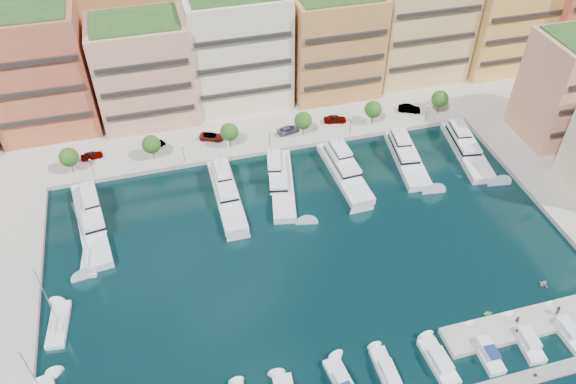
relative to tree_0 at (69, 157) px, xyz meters
name	(u,v)px	position (x,y,z in m)	size (l,w,h in m)	color
ground	(313,257)	(40.00, -33.50, -4.74)	(400.00, 400.00, 0.00)	black
north_quay	(241,78)	(40.00, 28.50, -4.74)	(220.00, 64.00, 2.00)	#9E998E
hillside	(210,2)	(40.00, 76.50, -4.74)	(240.00, 40.00, 58.00)	#1C3D19
finger_pier	(539,322)	(70.00, -55.50, -4.74)	(32.00, 5.00, 2.00)	#9E998E
apartment_1	(38,71)	(-4.00, 18.49, 9.57)	(20.00, 16.50, 26.80)	#B6653C
apartment_2	(143,70)	(17.00, 16.49, 7.57)	(20.00, 15.50, 22.80)	#E1987D
apartment_3	(237,47)	(38.00, 18.49, 9.07)	(22.00, 16.50, 25.80)	#F9E3C0
apartment_4	(334,43)	(60.00, 16.49, 8.07)	(20.00, 15.50, 23.80)	#C07A48
apartment_5	(419,22)	(82.00, 18.49, 9.57)	(22.00, 16.50, 26.80)	#E3C378
apartment_6	(504,23)	(104.00, 16.49, 7.57)	(20.00, 15.50, 22.80)	gold
apartment_east_a	(574,87)	(102.00, -13.51, 7.57)	(18.00, 14.50, 22.80)	#E1987D
backblock_1	(125,9)	(15.00, 40.50, 11.26)	(26.00, 18.00, 30.00)	#C07A48
tree_0	(69,157)	(0.00, 0.00, 0.00)	(3.80, 3.80, 5.65)	#473323
tree_1	(151,144)	(16.00, 0.00, 0.00)	(3.80, 3.80, 5.65)	#473323
tree_2	(229,132)	(32.00, 0.00, 0.00)	(3.80, 3.80, 5.65)	#473323
tree_3	(303,120)	(48.00, 0.00, 0.00)	(3.80, 3.80, 5.65)	#473323
tree_4	(373,109)	(64.00, 0.00, 0.00)	(3.80, 3.80, 5.65)	#473323
tree_5	(440,99)	(80.00, 0.00, 0.00)	(3.80, 3.80, 5.65)	#473323
lamppost_0	(91,165)	(4.00, -2.30, -0.92)	(0.30, 0.30, 4.20)	black
lamppost_1	(183,150)	(22.00, -2.30, -0.92)	(0.30, 0.30, 4.20)	black
lamppost_2	(269,136)	(40.00, -2.30, -0.92)	(0.30, 0.30, 4.20)	black
lamppost_3	(351,123)	(58.00, -2.30, -0.92)	(0.30, 0.30, 4.20)	black
lamppost_4	(427,110)	(76.00, -2.30, -0.92)	(0.30, 0.30, 4.20)	black
yacht_0	(91,218)	(3.19, -14.90, -3.53)	(7.25, 23.07, 7.30)	silver
yacht_2	(226,191)	(28.44, -13.86, -3.53)	(4.34, 20.45, 7.30)	silver
yacht_3	(281,180)	(39.48, -13.74, -3.53)	(8.17, 20.62, 7.30)	silver
yacht_4	(343,169)	(52.57, -13.52, -3.65)	(5.79, 19.79, 7.30)	silver
yacht_5	(406,156)	(66.51, -12.94, -3.53)	(7.13, 18.90, 7.30)	silver
yacht_6	(466,147)	(79.90, -13.52, -3.53)	(7.58, 20.19, 7.30)	silver
cruiser_5	(388,375)	(43.65, -58.10, -4.20)	(2.42, 8.85, 2.55)	white
cruiser_6	(439,362)	(51.56, -58.09, -4.20)	(3.29, 8.14, 2.55)	white
cruiser_7	(485,350)	(59.04, -58.11, -4.17)	(2.75, 8.16, 2.66)	white
cruiser_8	(526,340)	(65.90, -58.09, -4.20)	(3.31, 8.25, 2.55)	white
cruiser_9	(565,330)	(72.68, -58.09, -4.20)	(2.70, 8.12, 2.55)	white
sailboat_2	(91,257)	(2.91, -23.74, -4.43)	(3.70, 9.24, 13.20)	silver
sailboat_1	(59,325)	(-1.99, -36.74, -4.43)	(3.74, 8.73, 13.20)	silver
tender_1	(488,313)	(62.96, -52.21, -4.35)	(1.30, 1.50, 0.79)	beige
tender_3	(544,283)	(74.85, -49.33, -4.29)	(1.49, 1.73, 0.91)	#C0B793
car_0	(92,155)	(3.71, 3.59, -2.99)	(1.78, 4.41, 1.50)	gray
car_1	(155,145)	(16.60, 3.79, -3.04)	(1.49, 4.26, 1.40)	gray
car_2	(212,136)	(28.63, 3.56, -3.02)	(2.39, 5.19, 1.44)	gray
car_3	(288,130)	(45.18, 1.59, -2.99)	(2.11, 5.19, 1.51)	gray
car_4	(335,119)	(56.25, 2.68, -2.90)	(2.00, 4.97, 1.69)	gray
car_5	(409,109)	(73.97, 2.13, -2.92)	(1.74, 4.99, 1.65)	gray
person_0	(517,320)	(65.77, -55.30, -2.87)	(0.64, 0.42, 1.75)	#252449
person_1	(557,310)	(72.67, -55.42, -2.81)	(0.90, 0.70, 1.86)	brown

